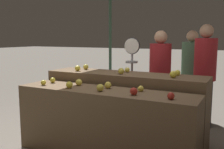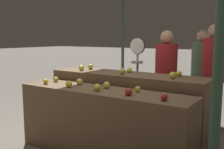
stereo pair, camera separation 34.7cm
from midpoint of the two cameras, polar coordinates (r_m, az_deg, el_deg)
The scene contains 21 objects.
display_counter_front at distance 3.34m, azimuth 0.73°, elevation -10.66°, with size 2.32×0.55×0.87m, color brown.
display_counter_back at distance 3.82m, azimuth 5.62°, elevation -7.24°, with size 2.32×0.55×1.00m, color brown.
apple_front_0 at distance 3.68m, azimuth -11.66°, elevation -1.52°, with size 0.07×0.07×0.07m, color gold.
apple_front_1 at distance 3.39m, azimuth -6.49°, elevation -2.10°, with size 0.09×0.09×0.09m, color gold.
apple_front_2 at distance 3.14m, azimuth -0.09°, elevation -2.86°, with size 0.09×0.09×0.09m, color gold.
apple_front_3 at distance 2.92m, azimuth 7.03°, elevation -3.79°, with size 0.09×0.09×0.09m, color #AD281E.
apple_front_4 at distance 2.75m, azimuth 14.87°, elevation -4.83°, with size 0.08×0.08×0.08m, color #AD281E.
apple_front_5 at distance 3.84m, azimuth -9.65°, elevation -1.05°, with size 0.08×0.08×0.08m, color gold.
apple_front_6 at distance 3.55m, azimuth -4.33°, elevation -1.60°, with size 0.09×0.09×0.09m, color yellow.
apple_front_7 at distance 3.30m, azimuth 1.80°, elevation -2.32°, with size 0.09×0.09×0.09m, color yellow.
apple_front_8 at distance 3.11m, azimuth 8.79°, elevation -3.21°, with size 0.07×0.07×0.07m, color yellow.
apple_back_0 at distance 4.02m, azimuth -4.23°, elevation 1.43°, with size 0.09×0.09×0.09m, color gold.
apple_back_1 at distance 3.62m, azimuth 5.03°, elevation 0.70°, with size 0.09×0.09×0.09m, color gold.
apple_back_2 at distance 3.34m, azimuth 16.04°, elevation -0.18°, with size 0.09×0.09×0.09m, color gold.
apple_back_3 at distance 4.18m, azimuth -2.36°, elevation 1.70°, with size 0.08×0.08×0.08m, color gold.
apple_back_4 at distance 3.81m, azimuth 6.46°, elevation 0.94°, with size 0.07×0.07×0.07m, color gold.
apple_back_5 at distance 3.54m, azimuth 17.10°, elevation 0.13°, with size 0.08×0.08×0.08m, color gold.
produce_scale at distance 4.33m, azimuth 7.80°, elevation 2.44°, with size 0.27×0.20×1.50m.
person_vendor_at_scale at distance 4.38m, azimuth 13.90°, elevation 0.29°, with size 0.39×0.39×1.62m.
person_customer_left at distance 5.09m, azimuth 20.73°, elevation 1.18°, with size 0.46×0.46×1.64m.
person_customer_right at distance 4.55m, azimuth 23.27°, elevation 0.96°, with size 0.42×0.42×1.72m.
Camera 2 is at (1.85, -2.58, 1.51)m, focal length 42.00 mm.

